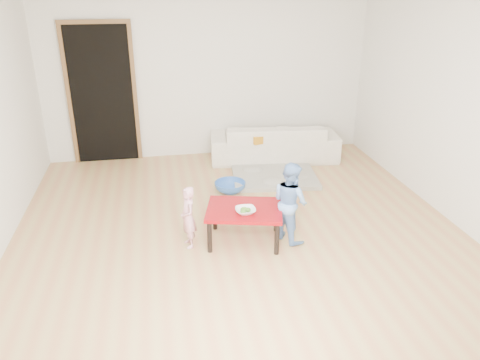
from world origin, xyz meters
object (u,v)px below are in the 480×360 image
object	(u,v)px
child_pink	(188,217)
child_blue	(290,202)
sofa	(274,141)
bowl	(245,211)
basin	(230,187)
red_table	(244,225)

from	to	relation	value
child_pink	child_blue	distance (m)	1.10
child_pink	sofa	bearing A→B (deg)	135.81
sofa	bowl	world-z (taller)	sofa
bowl	child_blue	bearing A→B (deg)	8.94
bowl	sofa	bearing A→B (deg)	69.32
basin	child_blue	bearing A→B (deg)	-72.13
child_blue	basin	world-z (taller)	child_blue
sofa	child_pink	size ratio (longest dim) A/B	2.92
bowl	child_pink	distance (m)	0.61
child_pink	child_blue	size ratio (longest dim) A/B	0.76
bowl	child_pink	world-z (taller)	child_pink
sofa	child_pink	world-z (taller)	child_pink
red_table	child_blue	bearing A→B (deg)	-3.60
sofa	bowl	xyz separation A→B (m)	(-0.96, -2.53, 0.13)
sofa	basin	distance (m)	1.44
red_table	child_pink	bearing A→B (deg)	178.94
bowl	basin	distance (m)	1.47
bowl	child_pink	bearing A→B (deg)	168.32
child_pink	basin	xyz separation A→B (m)	(0.66, 1.30, -0.27)
red_table	bowl	world-z (taller)	bowl
sofa	child_pink	xyz separation A→B (m)	(-1.54, -2.41, 0.05)
child_blue	red_table	bearing A→B (deg)	62.56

